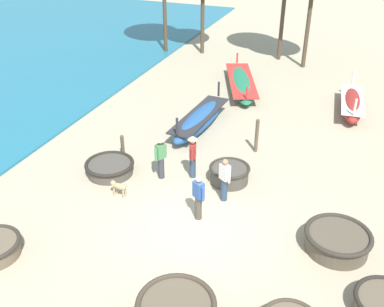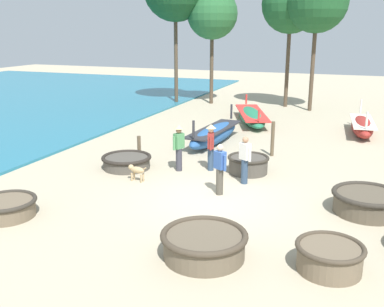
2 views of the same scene
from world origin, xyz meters
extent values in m
plane|color=tan|center=(0.00, 0.00, 0.00)|extent=(80.00, 80.00, 0.00)
cylinder|color=#4C473F|center=(-3.87, 1.68, 0.20)|extent=(1.66, 1.66, 0.41)
torus|color=#28231E|center=(-3.87, 1.68, 0.41)|extent=(1.80, 1.80, 0.13)
cylinder|color=brown|center=(4.27, 0.45, 0.27)|extent=(1.77, 1.77, 0.55)
torus|color=#332D26|center=(4.27, 0.45, 0.55)|extent=(1.92, 1.92, 0.14)
cylinder|color=brown|center=(-4.73, -3.30, 0.22)|extent=(1.48, 1.48, 0.44)
torus|color=#332D26|center=(-4.73, -3.30, 0.44)|extent=(1.60, 1.60, 0.12)
cylinder|color=brown|center=(3.57, -3.07, 0.27)|extent=(1.33, 1.33, 0.54)
torus|color=#42382B|center=(3.57, -3.07, 0.54)|extent=(1.44, 1.44, 0.11)
cylinder|color=#4C473F|center=(0.36, 2.75, 0.28)|extent=(1.34, 1.34, 0.55)
torus|color=#332D26|center=(0.36, 2.75, 0.55)|extent=(1.45, 1.45, 0.11)
cylinder|color=brown|center=(0.95, -3.48, 0.27)|extent=(1.79, 1.79, 0.53)
torus|color=#42382B|center=(0.95, -3.48, 0.53)|extent=(1.94, 1.94, 0.14)
ellipsoid|color=#285693|center=(-2.10, 6.32, 0.38)|extent=(1.31, 4.72, 0.77)
cube|color=#2D2D33|center=(-2.10, 6.32, 0.63)|extent=(1.32, 4.35, 0.06)
cylinder|color=#2D2D33|center=(-1.95, 8.46, 1.06)|extent=(0.10, 0.10, 0.69)
cylinder|color=#2D2D33|center=(-2.24, 4.19, 1.06)|extent=(0.10, 0.10, 0.69)
ellipsoid|color=maroon|center=(3.94, 10.49, 0.38)|extent=(1.30, 4.10, 0.76)
cube|color=silver|center=(3.94, 10.49, 0.63)|extent=(1.31, 3.78, 0.06)
cylinder|color=silver|center=(3.78, 12.34, 1.06)|extent=(0.10, 0.10, 0.69)
cylinder|color=silver|center=(4.10, 8.65, 1.06)|extent=(0.10, 0.10, 0.69)
ellipsoid|color=#237551|center=(-1.67, 11.42, 0.31)|extent=(3.14, 5.63, 0.63)
cube|color=red|center=(-1.67, 11.42, 0.51)|extent=(3.03, 5.24, 0.06)
cylinder|color=red|center=(-2.60, 13.81, 0.86)|extent=(0.10, 0.10, 0.56)
cylinder|color=red|center=(-0.74, 9.03, 0.86)|extent=(0.10, 0.10, 0.56)
cylinder|color=#4C473D|center=(0.07, 0.37, 0.41)|extent=(0.22, 0.22, 0.82)
cube|color=#33569E|center=(0.07, 0.37, 1.09)|extent=(0.40, 0.36, 0.54)
sphere|color=#DBB28E|center=(0.07, 0.37, 1.47)|extent=(0.20, 0.20, 0.20)
cylinder|color=#33569E|center=(0.26, 0.25, 1.04)|extent=(0.09, 0.09, 0.48)
cylinder|color=#33569E|center=(-0.12, 0.48, 1.04)|extent=(0.09, 0.09, 0.48)
cylinder|color=#383842|center=(-1.99, 2.10, 0.41)|extent=(0.22, 0.22, 0.82)
cube|color=#4C8E56|center=(-1.99, 2.10, 1.09)|extent=(0.34, 0.40, 0.54)
sphere|color=#A37556|center=(-1.99, 2.10, 1.47)|extent=(0.20, 0.20, 0.20)
cylinder|color=#4C8E56|center=(-1.90, 2.30, 1.04)|extent=(0.09, 0.09, 0.48)
cylinder|color=#4C8E56|center=(-2.08, 1.90, 1.04)|extent=(0.09, 0.09, 0.48)
cone|color=#D1BC84|center=(-1.99, 2.10, 1.60)|extent=(0.36, 0.36, 0.14)
cylinder|color=#2D425B|center=(-0.96, 2.56, 0.41)|extent=(0.22, 0.22, 0.82)
cube|color=maroon|center=(-0.96, 2.56, 1.09)|extent=(0.31, 0.39, 0.54)
sphere|color=#DBB28E|center=(-0.96, 2.56, 1.47)|extent=(0.20, 0.20, 0.20)
cylinder|color=maroon|center=(-0.90, 2.35, 1.04)|extent=(0.09, 0.09, 0.48)
cylinder|color=maroon|center=(-1.03, 2.77, 1.04)|extent=(0.09, 0.09, 0.48)
cone|color=#D1BC84|center=(-0.96, 2.56, 1.60)|extent=(0.36, 0.36, 0.14)
cylinder|color=#2D425B|center=(0.52, 1.61, 0.41)|extent=(0.22, 0.22, 0.82)
cube|color=silver|center=(0.52, 1.61, 1.09)|extent=(0.40, 0.37, 0.54)
sphere|color=#A37556|center=(0.52, 1.61, 1.47)|extent=(0.20, 0.20, 0.20)
cylinder|color=silver|center=(0.33, 1.73, 1.04)|extent=(0.09, 0.09, 0.48)
cylinder|color=silver|center=(0.71, 1.49, 1.04)|extent=(0.09, 0.09, 0.48)
ellipsoid|color=tan|center=(-2.82, 0.54, 0.39)|extent=(0.54, 0.25, 0.22)
sphere|color=tan|center=(-3.07, 0.56, 0.46)|extent=(0.18, 0.18, 0.18)
cylinder|color=tan|center=(-2.58, 0.52, 0.45)|extent=(0.21, 0.06, 0.16)
cylinder|color=tan|center=(-3.01, 0.49, 0.14)|extent=(0.06, 0.06, 0.28)
cylinder|color=tan|center=(-3.00, 0.63, 0.14)|extent=(0.06, 0.06, 0.28)
cylinder|color=tan|center=(-2.65, 0.45, 0.14)|extent=(0.06, 0.06, 0.28)
cylinder|color=tan|center=(-2.64, 0.59, 0.14)|extent=(0.06, 0.06, 0.28)
cylinder|color=brown|center=(0.70, 5.20, 0.69)|extent=(0.14, 0.14, 1.39)
cylinder|color=brown|center=(-4.02, 2.95, 0.45)|extent=(0.14, 0.14, 0.90)
cylinder|color=#4C3D2D|center=(-7.95, 15.81, 2.94)|extent=(0.24, 0.24, 5.88)
cylinder|color=#4C3D2D|center=(0.81, 16.18, 2.56)|extent=(0.24, 0.24, 5.12)
sphere|color=#1E5128|center=(0.81, 16.18, 6.38)|extent=(3.59, 3.59, 3.59)
cylinder|color=#4C3D2D|center=(-0.84, 17.11, 2.53)|extent=(0.24, 0.24, 5.07)
sphere|color=#1E5128|center=(-0.84, 17.11, 6.31)|extent=(3.55, 3.55, 3.55)
cylinder|color=#4C3D2D|center=(-5.73, 16.59, 2.33)|extent=(0.24, 0.24, 4.65)
sphere|color=#286033|center=(-5.73, 16.59, 5.79)|extent=(3.26, 3.26, 3.26)
camera|label=1|loc=(3.96, -10.22, 8.84)|focal=42.00mm
camera|label=2|loc=(3.94, -11.92, 4.88)|focal=42.00mm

